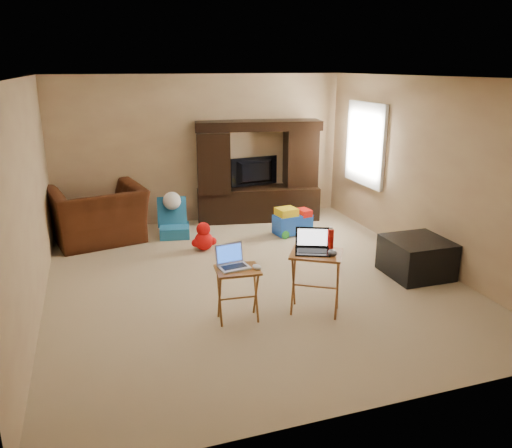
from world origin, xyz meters
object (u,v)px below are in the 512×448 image
object	(u,v)px
child_rocker	(174,218)
laptop_right	(313,242)
mouse_left	(257,267)
mouse_right	(333,253)
plush_toy	(204,236)
tray_table_left	(238,295)
push_toy	(293,221)
television	(256,172)
tray_table_right	(315,283)
laptop_left	(234,258)
entertainment_center	(258,171)
water_bottle	(330,239)
recliner	(98,215)
ottoman	(417,257)

from	to	relation	value
child_rocker	laptop_right	distance (m)	3.25
mouse_left	mouse_right	distance (m)	0.82
mouse_right	plush_toy	bearing A→B (deg)	109.75
tray_table_left	mouse_right	distance (m)	1.10
child_rocker	push_toy	world-z (taller)	child_rocker
television	child_rocker	size ratio (longest dim) A/B	1.42
push_toy	tray_table_right	bearing A→B (deg)	-115.61
mouse_right	television	bearing A→B (deg)	84.15
plush_toy	laptop_left	bearing A→B (deg)	-93.79
tray_table_right	plush_toy	bearing A→B (deg)	139.02
tray_table_right	mouse_right	world-z (taller)	mouse_right
push_toy	laptop_left	distance (m)	3.02
mouse_left	child_rocker	bearing A→B (deg)	97.22
tray_table_left	entertainment_center	bearing A→B (deg)	73.00
mouse_left	mouse_right	xyz separation A→B (m)	(0.80, -0.14, 0.12)
tray_table_right	water_bottle	world-z (taller)	water_bottle
child_rocker	mouse_right	size ratio (longest dim) A/B	4.34
push_toy	mouse_right	distance (m)	2.83
television	mouse_right	xyz separation A→B (m)	(-0.39, -3.77, -0.10)
television	laptop_right	xyz separation A→B (m)	(-0.56, -3.63, -0.01)
tray_table_right	mouse_left	world-z (taller)	tray_table_right
laptop_left	water_bottle	size ratio (longest dim) A/B	1.43
entertainment_center	recliner	xyz separation A→B (m)	(-2.71, -0.36, -0.44)
tray_table_right	laptop_right	world-z (taller)	laptop_right
entertainment_center	push_toy	distance (m)	1.19
laptop_left	plush_toy	bearing A→B (deg)	78.32
entertainment_center	plush_toy	bearing A→B (deg)	-125.17
ottoman	recliner	bearing A→B (deg)	145.81
entertainment_center	tray_table_left	size ratio (longest dim) A/B	3.59
recliner	mouse_left	xyz separation A→B (m)	(1.53, -3.17, 0.18)
plush_toy	tray_table_left	world-z (taller)	tray_table_left
television	mouse_left	size ratio (longest dim) A/B	7.34
television	tray_table_left	world-z (taller)	television
tray_table_left	mouse_left	world-z (taller)	mouse_left
plush_toy	tray_table_right	bearing A→B (deg)	-72.18
child_rocker	water_bottle	distance (m)	3.28
recliner	laptop_right	bearing A→B (deg)	112.22
television	recliner	size ratio (longest dim) A/B	0.66
push_toy	laptop_right	world-z (taller)	laptop_right
plush_toy	tray_table_right	size ratio (longest dim) A/B	0.61
ottoman	laptop_left	world-z (taller)	laptop_left
tray_table_right	mouse_right	distance (m)	0.42
ottoman	entertainment_center	bearing A→B (deg)	111.50
mouse_left	water_bottle	xyz separation A→B (m)	(0.87, 0.06, 0.20)
entertainment_center	water_bottle	bearing A→B (deg)	-84.73
television	recliner	bearing A→B (deg)	2.82
plush_toy	television	bearing A→B (deg)	46.68
tray_table_left	water_bottle	world-z (taller)	water_bottle
mouse_right	ottoman	bearing A→B (deg)	22.87
television	tray_table_right	xyz separation A→B (m)	(-0.52, -3.65, -0.48)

